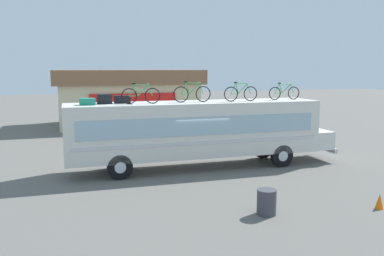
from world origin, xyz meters
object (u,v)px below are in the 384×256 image
object	(u,v)px
trash_bin	(267,202)
luggage_bag_2	(104,99)
rooftop_bicycle_2	(192,93)
rooftop_bicycle_4	(284,92)
rooftop_bicycle_3	(241,93)
rooftop_bicycle_1	(141,95)
bus	(199,129)
traffic_cone	(379,201)
luggage_bag_1	(87,102)
luggage_bag_3	(122,99)

from	to	relation	value
trash_bin	luggage_bag_2	bearing A→B (deg)	122.99
luggage_bag_2	rooftop_bicycle_2	world-z (taller)	rooftop_bicycle_2
rooftop_bicycle_4	rooftop_bicycle_3	bearing A→B (deg)	-173.18
rooftop_bicycle_4	trash_bin	xyz separation A→B (m)	(-4.35, -6.73, -3.11)
rooftop_bicycle_1	rooftop_bicycle_3	xyz separation A→B (m)	(4.82, 0.03, 0.00)
bus	traffic_cone	xyz separation A→B (m)	(4.09, -7.32, -1.61)
luggage_bag_2	rooftop_bicycle_2	bearing A→B (deg)	-4.78
traffic_cone	rooftop_bicycle_2	bearing A→B (deg)	121.58
trash_bin	traffic_cone	world-z (taller)	trash_bin
luggage_bag_2	trash_bin	world-z (taller)	luggage_bag_2
rooftop_bicycle_2	bus	bearing A→B (deg)	8.57
bus	rooftop_bicycle_1	world-z (taller)	rooftop_bicycle_1
bus	trash_bin	distance (m)	6.84
luggage_bag_1	trash_bin	bearing A→B (deg)	-51.25
luggage_bag_3	rooftop_bicycle_4	world-z (taller)	rooftop_bicycle_4
traffic_cone	luggage_bag_3	bearing A→B (deg)	135.16
luggage_bag_3	traffic_cone	world-z (taller)	luggage_bag_3
luggage_bag_2	rooftop_bicycle_1	distance (m)	1.65
rooftop_bicycle_4	traffic_cone	size ratio (longest dim) A/B	3.28
rooftop_bicycle_2	traffic_cone	distance (m)	9.14
rooftop_bicycle_3	trash_bin	size ratio (longest dim) A/B	2.05
rooftop_bicycle_1	rooftop_bicycle_2	bearing A→B (deg)	5.46
luggage_bag_3	traffic_cone	size ratio (longest dim) A/B	1.35
luggage_bag_1	traffic_cone	distance (m)	12.09
rooftop_bicycle_1	rooftop_bicycle_4	distance (m)	7.33
luggage_bag_2	luggage_bag_1	bearing A→B (deg)	-153.34
luggage_bag_3	rooftop_bicycle_4	size ratio (longest dim) A/B	0.41
rooftop_bicycle_2	luggage_bag_3	bearing A→B (deg)	173.71
bus	luggage_bag_1	xyz separation A→B (m)	(-5.12, -0.11, 1.45)
luggage_bag_1	traffic_cone	xyz separation A→B (m)	(9.21, -7.21, -3.05)
luggage_bag_1	trash_bin	xyz separation A→B (m)	(5.28, -6.58, -2.89)
luggage_bag_1	rooftop_bicycle_2	distance (m)	4.75
luggage_bag_3	luggage_bag_2	bearing A→B (deg)	-178.66
traffic_cone	rooftop_bicycle_4	bearing A→B (deg)	86.77
bus	luggage_bag_2	size ratio (longest dim) A/B	21.01
rooftop_bicycle_1	trash_bin	world-z (taller)	rooftop_bicycle_1
bus	luggage_bag_3	world-z (taller)	luggage_bag_3
luggage_bag_1	luggage_bag_3	distance (m)	1.61
luggage_bag_2	trash_bin	xyz separation A→B (m)	(4.52, -6.96, -2.97)
rooftop_bicycle_3	traffic_cone	bearing A→B (deg)	-73.50
rooftop_bicycle_4	traffic_cone	xyz separation A→B (m)	(-0.42, -7.36, -3.27)
luggage_bag_3	bus	bearing A→B (deg)	-4.74
rooftop_bicycle_2	trash_bin	xyz separation A→B (m)	(0.53, -6.63, -3.16)
rooftop_bicycle_1	luggage_bag_2	bearing A→B (deg)	159.79
rooftop_bicycle_3	trash_bin	bearing A→B (deg)	-105.99
rooftop_bicycle_4	rooftop_bicycle_1	bearing A→B (deg)	-177.40
rooftop_bicycle_3	luggage_bag_2	bearing A→B (deg)	175.20
luggage_bag_2	trash_bin	size ratio (longest dim) A/B	0.75
trash_bin	luggage_bag_3	bearing A→B (deg)	118.07
rooftop_bicycle_2	rooftop_bicycle_3	world-z (taller)	rooftop_bicycle_2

